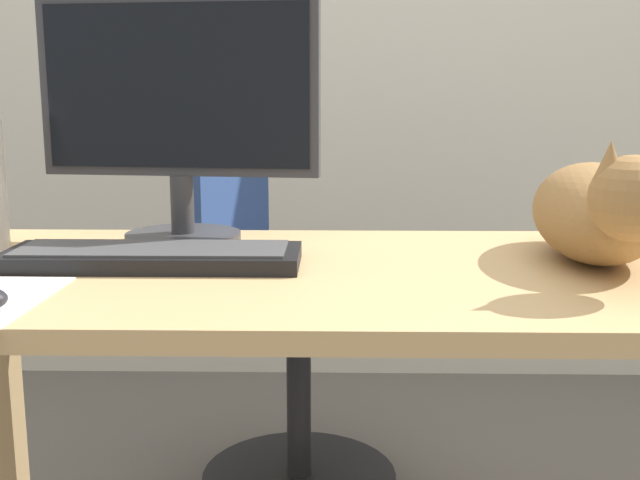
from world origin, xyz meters
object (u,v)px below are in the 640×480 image
object	(u,v)px
monitor	(179,110)
keyboard	(153,257)
cat	(598,210)
office_chair	(279,342)

from	to	relation	value
monitor	keyboard	bearing A→B (deg)	-92.45
cat	monitor	bearing A→B (deg)	166.16
monitor	cat	size ratio (longest dim) A/B	0.79
keyboard	cat	bearing A→B (deg)	2.49
office_chair	cat	world-z (taller)	cat
keyboard	cat	xyz separation A→B (m)	(0.67, 0.03, 0.07)
office_chair	keyboard	bearing A→B (deg)	-101.37
monitor	keyboard	distance (m)	0.29
office_chair	monitor	xyz separation A→B (m)	(-0.13, -0.49, 0.57)
monitor	office_chair	bearing A→B (deg)	75.28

